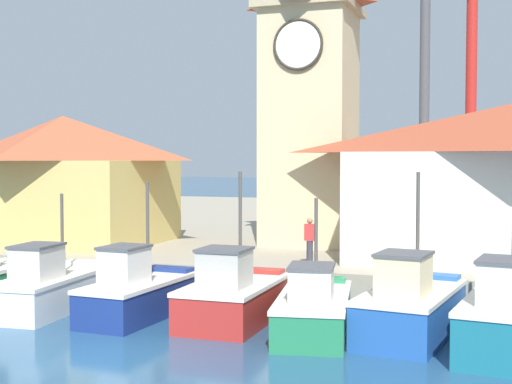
% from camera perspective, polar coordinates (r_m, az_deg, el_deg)
% --- Properties ---
extents(ground_plane, '(300.00, 300.00, 0.00)m').
position_cam_1_polar(ground_plane, '(17.29, -12.99, -13.12)').
color(ground_plane, navy).
extents(quay_wharf, '(120.00, 40.00, 1.07)m').
position_cam_1_polar(quay_wharf, '(42.99, 7.18, -2.86)').
color(quay_wharf, '#9E937F').
rests_on(quay_wharf, ground).
extents(fishing_boat_left_inner, '(2.19, 5.02, 3.58)m').
position_cam_1_polar(fishing_boat_left_inner, '(23.02, -16.07, -7.33)').
color(fishing_boat_left_inner, silver).
rests_on(fishing_boat_left_inner, ground).
extents(fishing_boat_mid_left, '(2.02, 4.43, 3.98)m').
position_cam_1_polar(fishing_boat_mid_left, '(21.39, -9.48, -7.98)').
color(fishing_boat_mid_left, navy).
rests_on(fishing_boat_mid_left, ground).
extents(fishing_boat_center, '(2.26, 4.29, 4.31)m').
position_cam_1_polar(fishing_boat_center, '(20.53, -1.84, -8.35)').
color(fishing_boat_center, '#AD2823').
rests_on(fishing_boat_center, ground).
extents(fishing_boat_mid_right, '(2.60, 4.90, 3.61)m').
position_cam_1_polar(fishing_boat_mid_right, '(19.39, 4.64, -9.27)').
color(fishing_boat_mid_right, '#237A4C').
rests_on(fishing_boat_mid_right, ground).
extents(fishing_boat_right_inner, '(2.62, 4.90, 4.33)m').
position_cam_1_polar(fishing_boat_right_inner, '(19.39, 12.27, -8.96)').
color(fishing_boat_right_inner, '#2356A8').
rests_on(fishing_boat_right_inner, ground).
extents(fishing_boat_right_outer, '(2.57, 5.06, 4.20)m').
position_cam_1_polar(fishing_boat_right_outer, '(18.61, 19.60, -9.46)').
color(fishing_boat_right_outer, '#196B7F').
rests_on(fishing_boat_right_outer, ground).
extents(clock_tower, '(4.00, 4.00, 14.06)m').
position_cam_1_polar(clock_tower, '(30.14, 4.33, 8.28)').
color(clock_tower, beige).
rests_on(clock_tower, quay_wharf).
extents(warehouse_left, '(8.64, 6.58, 5.45)m').
position_cam_1_polar(warehouse_left, '(31.86, -15.14, 1.13)').
color(warehouse_left, tan).
rests_on(warehouse_left, quay_wharf).
extents(port_crane_near, '(2.75, 10.41, 19.97)m').
position_cam_1_polar(port_crane_near, '(41.50, 13.30, 8.27)').
color(port_crane_near, '#353539').
rests_on(port_crane_near, quay_wharf).
extents(port_crane_far, '(2.69, 7.56, 16.05)m').
position_cam_1_polar(port_crane_far, '(38.81, 16.85, 5.96)').
color(port_crane_far, maroon).
rests_on(port_crane_far, quay_wharf).
extents(dock_worker_near_tower, '(0.34, 0.22, 1.62)m').
position_cam_1_polar(dock_worker_near_tower, '(24.14, 4.32, -3.90)').
color(dock_worker_near_tower, '#33333D').
rests_on(dock_worker_near_tower, quay_wharf).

